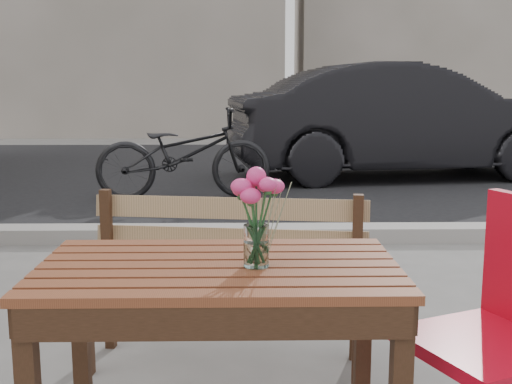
% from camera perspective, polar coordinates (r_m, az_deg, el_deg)
% --- Properties ---
extents(street, '(30.00, 8.12, 0.12)m').
position_cam_1_polar(street, '(7.12, -1.91, -0.10)').
color(street, black).
rests_on(street, ground).
extents(main_table, '(1.12, 0.65, 0.69)m').
position_cam_1_polar(main_table, '(2.04, -3.32, -9.45)').
color(main_table, brown).
rests_on(main_table, ground).
extents(main_bench, '(1.29, 0.53, 0.78)m').
position_cam_1_polar(main_bench, '(2.86, -2.59, -5.93)').
color(main_bench, olive).
rests_on(main_bench, ground).
extents(red_chair, '(0.58, 0.58, 0.89)m').
position_cam_1_polar(red_chair, '(2.16, 21.64, -10.63)').
color(red_chair, red).
rests_on(red_chair, ground).
extents(main_vase, '(0.17, 0.17, 0.31)m').
position_cam_1_polar(main_vase, '(1.93, 0.02, -1.18)').
color(main_vase, white).
rests_on(main_vase, main_table).
extents(parked_car, '(4.70, 2.20, 1.49)m').
position_cam_1_polar(parked_car, '(8.70, 12.94, 6.18)').
color(parked_car, black).
rests_on(parked_car, ground).
extents(bicycle, '(1.93, 0.87, 0.98)m').
position_cam_1_polar(bicycle, '(6.93, -6.45, 3.40)').
color(bicycle, black).
rests_on(bicycle, ground).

